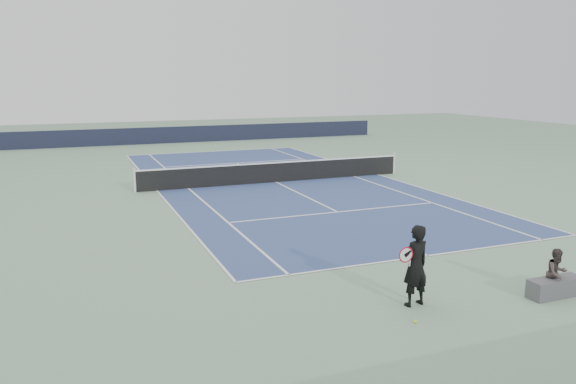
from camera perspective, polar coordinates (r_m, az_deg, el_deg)
name	(u,v)px	position (r m, az deg, el deg)	size (l,w,h in m)	color
ground	(276,182)	(26.20, -1.24, 0.99)	(80.00, 80.00, 0.00)	gray
court_surface	(276,182)	(26.20, -1.24, 1.01)	(10.97, 23.77, 0.01)	#334678
tennis_net	(276,172)	(26.11, -1.25, 2.08)	(12.90, 0.10, 1.07)	silver
windscreen_far	(193,134)	(43.17, -9.66, 5.82)	(30.00, 0.25, 1.20)	black
tennis_player	(415,266)	(12.31, 12.80, -7.29)	(0.82, 0.57, 1.78)	black
tennis_ball	(415,322)	(11.75, 12.80, -12.72)	(0.07, 0.07, 0.07)	#CEE82F
spectator_bench	(556,280)	(13.98, 25.57, -8.06)	(1.33, 0.45, 1.13)	#4F4E53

